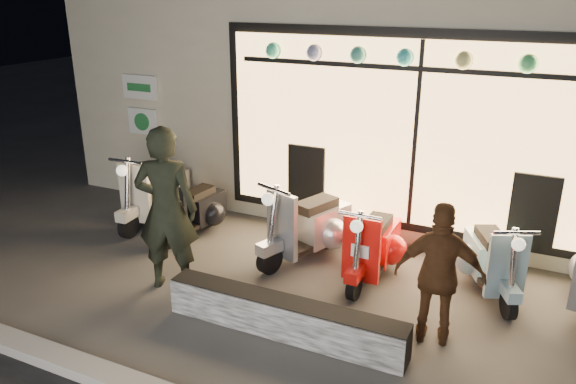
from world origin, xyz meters
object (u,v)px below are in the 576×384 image
scooter_red (374,243)px  woman (440,275)px  man (167,210)px  graffiti_barrier (284,317)px  scooter_silver (313,224)px

scooter_red → woman: woman is taller
man → woman: bearing=164.4°
man → woman: size_ratio=1.32×
man → woman: 3.05m
woman → graffiti_barrier: bearing=12.5°
scooter_silver → man: man is taller
scooter_red → man: man is taller
scooter_silver → scooter_red: scooter_silver is taller
scooter_silver → man: size_ratio=0.76×
scooter_silver → woman: (1.86, -1.27, 0.31)m
scooter_silver → scooter_red: bearing=10.7°
man → scooter_silver: bearing=-148.1°
scooter_red → man: bearing=-146.6°
scooter_silver → man: 1.98m
graffiti_barrier → scooter_silver: scooter_silver is taller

